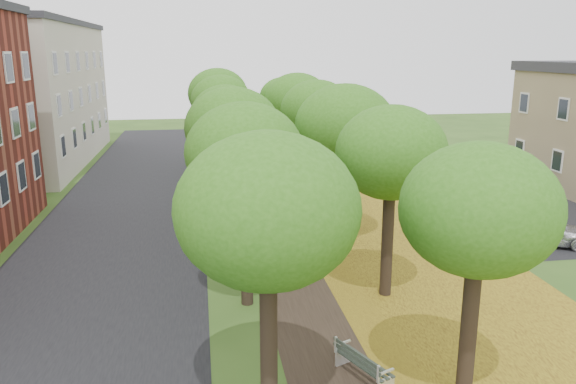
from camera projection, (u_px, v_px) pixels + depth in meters
name	position (u px, v px, depth m)	size (l,w,h in m)	color
street_asphalt	(120.00, 229.00, 26.64)	(8.00, 70.00, 0.01)	black
footpath	(276.00, 222.00, 27.77)	(3.20, 70.00, 0.01)	black
leaf_verge	(374.00, 217.00, 28.52)	(7.50, 70.00, 0.01)	#AE9920
parking_lot	(517.00, 205.00, 30.75)	(9.00, 16.00, 0.01)	black
tree_row_west	(229.00, 122.00, 26.21)	(3.98, 33.98, 6.74)	black
tree_row_east	(329.00, 120.00, 26.93)	(3.98, 33.98, 6.74)	black
building_cream	(14.00, 93.00, 41.18)	(10.30, 20.30, 10.40)	beige
bench	(362.00, 364.00, 14.35)	(1.23, 1.88, 0.86)	#2A342B
car_silver	(542.00, 229.00, 24.45)	(1.64, 4.07, 1.39)	#B7B7BC
car_red	(507.00, 203.00, 28.59)	(1.45, 4.15, 1.37)	maroon
car_grey	(468.00, 192.00, 31.09)	(1.79, 4.40, 1.28)	#313136
car_white	(462.00, 187.00, 31.79)	(2.35, 5.09, 1.42)	white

